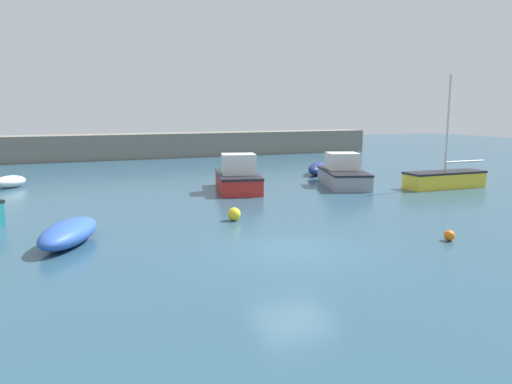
# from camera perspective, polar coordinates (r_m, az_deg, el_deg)

# --- Properties ---
(ground_plane) EXTENTS (120.00, 120.00, 0.20)m
(ground_plane) POSITION_cam_1_polar(r_m,az_deg,el_deg) (16.28, 4.27, -6.92)
(ground_plane) COLOR #284C60
(harbor_breakwater) EXTENTS (47.95, 3.09, 2.24)m
(harbor_breakwater) POSITION_cam_1_polar(r_m,az_deg,el_deg) (47.36, -13.87, 5.12)
(harbor_breakwater) COLOR slate
(harbor_breakwater) RESTS_ON ground_plane
(rowboat_white_midwater) EXTENTS (3.10, 3.43, 0.83)m
(rowboat_white_midwater) POSITION_cam_1_polar(r_m,az_deg,el_deg) (34.88, 7.06, 2.70)
(rowboat_white_midwater) COLOR navy
(rowboat_white_midwater) RESTS_ON ground_plane
(fishing_dinghy_green) EXTENTS (2.19, 2.05, 0.69)m
(fishing_dinghy_green) POSITION_cam_1_polar(r_m,az_deg,el_deg) (32.04, -26.33, 1.06)
(fishing_dinghy_green) COLOR white
(fishing_dinghy_green) RESTS_ON ground_plane
(motorboat_grey_hull) EXTENTS (3.32, 5.15, 2.07)m
(motorboat_grey_hull) POSITION_cam_1_polar(r_m,az_deg,el_deg) (27.66, -2.07, 1.65)
(motorboat_grey_hull) COLOR red
(motorboat_grey_hull) RESTS_ON ground_plane
(sailboat_tall_mast) EXTENTS (5.27, 1.61, 6.38)m
(sailboat_tall_mast) POSITION_cam_1_polar(r_m,az_deg,el_deg) (30.67, 20.75, 1.43)
(sailboat_tall_mast) COLOR yellow
(sailboat_tall_mast) RESTS_ON ground_plane
(motorboat_with_cabin) EXTENTS (3.70, 5.50, 1.92)m
(motorboat_with_cabin) POSITION_cam_1_polar(r_m,az_deg,el_deg) (29.96, 9.92, 2.05)
(motorboat_with_cabin) COLOR gray
(motorboat_with_cabin) RESTS_ON ground_plane
(open_tender_yellow) EXTENTS (2.75, 3.76, 0.82)m
(open_tender_yellow) POSITION_cam_1_polar(r_m,az_deg,el_deg) (17.79, -20.60, -4.40)
(open_tender_yellow) COLOR #2D56B7
(open_tender_yellow) RESTS_ON ground_plane
(mooring_buoy_orange) EXTENTS (0.37, 0.37, 0.37)m
(mooring_buoy_orange) POSITION_cam_1_polar(r_m,az_deg,el_deg) (18.46, 21.22, -4.66)
(mooring_buoy_orange) COLOR orange
(mooring_buoy_orange) RESTS_ON ground_plane
(mooring_buoy_yellow) EXTENTS (0.54, 0.54, 0.54)m
(mooring_buoy_yellow) POSITION_cam_1_polar(r_m,az_deg,el_deg) (20.29, -2.52, -2.53)
(mooring_buoy_yellow) COLOR yellow
(mooring_buoy_yellow) RESTS_ON ground_plane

